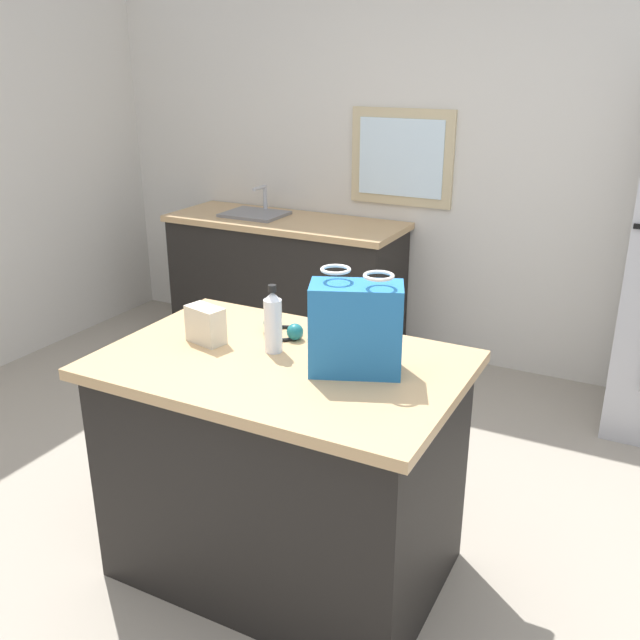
% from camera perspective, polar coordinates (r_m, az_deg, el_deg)
% --- Properties ---
extents(ground, '(6.51, 6.51, 0.00)m').
position_cam_1_polar(ground, '(2.95, -1.68, -19.44)').
color(ground, '#9E9384').
extents(back_wall, '(5.43, 0.13, 2.56)m').
position_cam_1_polar(back_wall, '(4.47, 13.01, 12.24)').
color(back_wall, silver).
rests_on(back_wall, ground).
extents(kitchen_island, '(1.28, 0.85, 0.89)m').
position_cam_1_polar(kitchen_island, '(2.70, -3.01, -11.88)').
color(kitchen_island, black).
rests_on(kitchen_island, ground).
extents(sink_counter, '(1.60, 0.59, 1.08)m').
position_cam_1_polar(sink_counter, '(4.78, -2.86, 3.12)').
color(sink_counter, black).
rests_on(sink_counter, ground).
extents(shopping_bag, '(0.34, 0.26, 0.36)m').
position_cam_1_polar(shopping_bag, '(2.33, 2.93, -0.65)').
color(shopping_bag, '#236BAD').
rests_on(shopping_bag, kitchen_island).
extents(small_box, '(0.16, 0.11, 0.14)m').
position_cam_1_polar(small_box, '(2.64, -9.32, -0.39)').
color(small_box, beige).
rests_on(small_box, kitchen_island).
extents(bottle, '(0.07, 0.07, 0.25)m').
position_cam_1_polar(bottle, '(2.52, -3.85, -0.15)').
color(bottle, white).
rests_on(bottle, kitchen_island).
extents(ear_defenders, '(0.19, 0.19, 0.06)m').
position_cam_1_polar(ear_defenders, '(2.70, -3.03, -0.77)').
color(ear_defenders, black).
rests_on(ear_defenders, kitchen_island).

